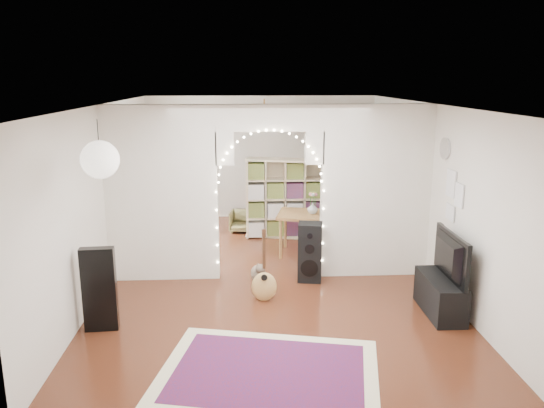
{
  "coord_description": "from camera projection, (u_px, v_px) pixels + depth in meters",
  "views": [
    {
      "loc": [
        -0.41,
        -7.98,
        3.09
      ],
      "look_at": [
        0.05,
        0.3,
        1.1
      ],
      "focal_mm": 35.0,
      "sensor_mm": 36.0,
      "label": 1
    }
  ],
  "objects": [
    {
      "name": "wall_clock",
      "position": [
        446.0,
        148.0,
        7.55
      ],
      "size": [
        0.03,
        0.31,
        0.31
      ],
      "primitive_type": "cylinder",
      "rotation": [
        0.0,
        1.57,
        0.0
      ],
      "color": "white",
      "rests_on": "wall_right"
    },
    {
      "name": "dining_chair_right",
      "position": [
        242.0,
        221.0,
        10.85
      ],
      "size": [
        0.54,
        0.55,
        0.44
      ],
      "primitive_type": "imported",
      "rotation": [
        0.0,
        0.0,
        -0.15
      ],
      "color": "brown",
      "rests_on": "floor"
    },
    {
      "name": "window",
      "position": [
        131.0,
        166.0,
        9.75
      ],
      "size": [
        0.04,
        1.2,
        1.4
      ],
      "primitive_type": "cube",
      "color": "white",
      "rests_on": "wall_left"
    },
    {
      "name": "acoustic_guitar",
      "position": [
        264.0,
        275.0,
        7.42
      ],
      "size": [
        0.37,
        0.16,
        0.9
      ],
      "rotation": [
        0.0,
        0.0,
        0.1
      ],
      "color": "tan",
      "rests_on": "floor"
    },
    {
      "name": "flower_vase",
      "position": [
        313.0,
        208.0,
        9.29
      ],
      "size": [
        0.22,
        0.22,
        0.19
      ],
      "primitive_type": "imported",
      "rotation": [
        0.0,
        0.0,
        -0.21
      ],
      "color": "silver",
      "rests_on": "dining_table"
    },
    {
      "name": "wall_back",
      "position": [
        261.0,
        157.0,
        11.81
      ],
      "size": [
        5.0,
        0.02,
        2.7
      ],
      "primitive_type": "cube",
      "color": "silver",
      "rests_on": "floor"
    },
    {
      "name": "media_console",
      "position": [
        440.0,
        296.0,
        7.06
      ],
      "size": [
        0.41,
        1.0,
        0.5
      ],
      "primitive_type": "cube",
      "rotation": [
        0.0,
        0.0,
        -0.01
      ],
      "color": "black",
      "rests_on": "floor"
    },
    {
      "name": "wall_left",
      "position": [
        106.0,
        195.0,
        8.04
      ],
      "size": [
        0.02,
        7.5,
        2.7
      ],
      "primitive_type": "cube",
      "color": "silver",
      "rests_on": "floor"
    },
    {
      "name": "guitar_case",
      "position": [
        99.0,
        289.0,
        6.54
      ],
      "size": [
        0.42,
        0.17,
        1.07
      ],
      "primitive_type": "cube",
      "rotation": [
        0.0,
        0.0,
        0.07
      ],
      "color": "black",
      "rests_on": "floor"
    },
    {
      "name": "dining_table",
      "position": [
        312.0,
        218.0,
        9.33
      ],
      "size": [
        1.34,
        1.03,
        0.76
      ],
      "rotation": [
        0.0,
        0.0,
        -0.21
      ],
      "color": "brown",
      "rests_on": "floor"
    },
    {
      "name": "picture_frames",
      "position": [
        453.0,
        196.0,
        7.3
      ],
      "size": [
        0.02,
        0.5,
        0.7
      ],
      "primitive_type": null,
      "color": "white",
      "rests_on": "wall_right"
    },
    {
      "name": "paper_lantern",
      "position": [
        100.0,
        160.0,
        5.53
      ],
      "size": [
        0.4,
        0.4,
        0.4
      ],
      "primitive_type": "sphere",
      "color": "white",
      "rests_on": "ceiling"
    },
    {
      "name": "floor",
      "position": [
        270.0,
        275.0,
        8.48
      ],
      "size": [
        7.5,
        7.5,
        0.0
      ],
      "primitive_type": "plane",
      "color": "black",
      "rests_on": "ground"
    },
    {
      "name": "ceiling_fan",
      "position": [
        264.0,
        115.0,
        9.87
      ],
      "size": [
        1.1,
        1.1,
        0.3
      ],
      "primitive_type": null,
      "color": "#A97A38",
      "rests_on": "ceiling"
    },
    {
      "name": "dining_chair_left",
      "position": [
        287.0,
        222.0,
        10.72
      ],
      "size": [
        0.49,
        0.5,
        0.46
      ],
      "primitive_type": "imported",
      "rotation": [
        0.0,
        0.0,
        0.01
      ],
      "color": "brown",
      "rests_on": "floor"
    },
    {
      "name": "wall_right",
      "position": [
        429.0,
        191.0,
        8.3
      ],
      "size": [
        0.02,
        7.5,
        2.7
      ],
      "primitive_type": "cube",
      "color": "silver",
      "rests_on": "floor"
    },
    {
      "name": "wall_front",
      "position": [
        292.0,
        286.0,
        4.53
      ],
      "size": [
        5.0,
        0.02,
        2.7
      ],
      "primitive_type": "cube",
      "color": "silver",
      "rests_on": "floor"
    },
    {
      "name": "fairy_lights",
      "position": [
        270.0,
        182.0,
        8.0
      ],
      "size": [
        1.64,
        0.04,
        1.6
      ],
      "primitive_type": null,
      "color": "#FFEABF",
      "rests_on": "divider_wall"
    },
    {
      "name": "area_rug",
      "position": [
        269.0,
        372.0,
        5.68
      ],
      "size": [
        2.63,
        2.18,
        0.02
      ],
      "primitive_type": "cube",
      "rotation": [
        0.0,
        0.0,
        -0.21
      ],
      "color": "maroon",
      "rests_on": "floor"
    },
    {
      "name": "bookcase",
      "position": [
        285.0,
        198.0,
        10.39
      ],
      "size": [
        1.56,
        0.72,
        1.56
      ],
      "primitive_type": "cube",
      "rotation": [
        0.0,
        0.0,
        -0.23
      ],
      "color": "beige",
      "rests_on": "floor"
    },
    {
      "name": "ceiling",
      "position": [
        270.0,
        104.0,
        7.86
      ],
      "size": [
        5.0,
        7.5,
        0.02
      ],
      "primitive_type": "cube",
      "color": "white",
      "rests_on": "wall_back"
    },
    {
      "name": "divider_wall",
      "position": [
        270.0,
        188.0,
        8.15
      ],
      "size": [
        5.0,
        0.2,
        2.7
      ],
      "color": "silver",
      "rests_on": "floor"
    },
    {
      "name": "floor_speaker",
      "position": [
        310.0,
        252.0,
        8.16
      ],
      "size": [
        0.4,
        0.37,
        0.92
      ],
      "rotation": [
        0.0,
        0.0,
        -0.16
      ],
      "color": "black",
      "rests_on": "floor"
    },
    {
      "name": "tabby_cat",
      "position": [
        258.0,
        273.0,
        8.18
      ],
      "size": [
        0.3,
        0.55,
        0.36
      ],
      "rotation": [
        0.0,
        0.0,
        0.2
      ],
      "color": "brown",
      "rests_on": "floor"
    },
    {
      "name": "tv",
      "position": [
        443.0,
        256.0,
        6.93
      ],
      "size": [
        0.15,
        1.08,
        0.62
      ],
      "primitive_type": "imported",
      "rotation": [
        0.0,
        0.0,
        1.56
      ],
      "color": "black",
      "rests_on": "media_console"
    }
  ]
}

